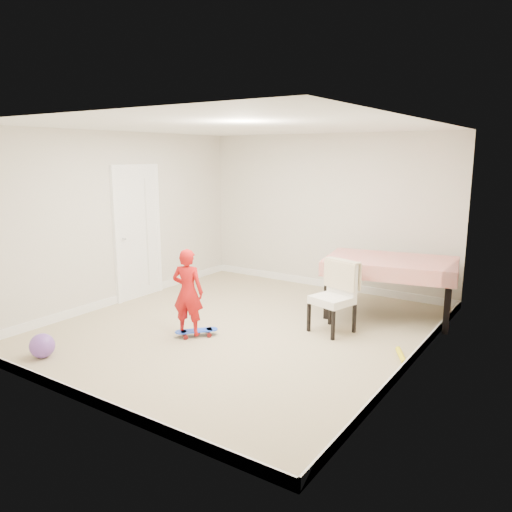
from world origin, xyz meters
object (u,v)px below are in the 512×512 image
Objects in this scene: child at (188,295)px; skateboard at (197,333)px; dining_chair at (332,297)px; balloon at (42,346)px; dining_table at (389,288)px.

skateboard is at bearing -157.46° from child.
child is at bearing -125.00° from dining_chair.
balloon is at bearing -172.55° from skateboard.
child reaches higher than skateboard.
dining_table is at bearing 85.65° from dining_chair.
dining_table is 1.61× the size of child.
child is at bearing -140.56° from dining_table.
dining_chair is at bearing -158.85° from child.
skateboard is 0.52m from child.
skateboard is at bearing 55.61° from balloon.
balloon is (-2.76, -3.63, -0.28)m from dining_table.
child reaches higher than dining_table.
balloon is at bearing -138.34° from dining_table.
dining_chair is 3.33× the size of balloon.
dining_table is at bearing -147.27° from child.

